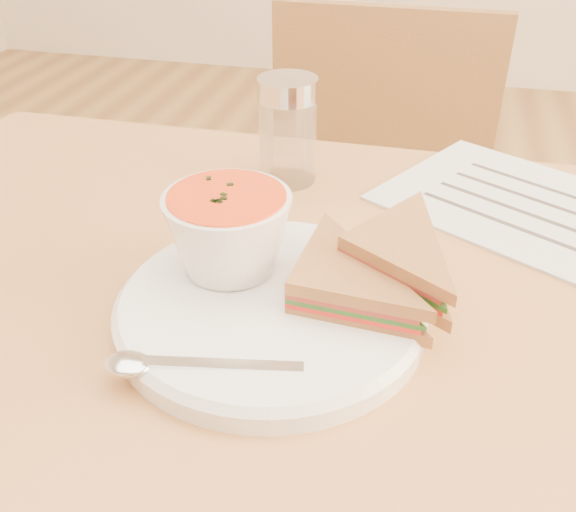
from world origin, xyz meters
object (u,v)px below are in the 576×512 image
(soup_bowl, at_px, (229,236))
(plate, at_px, (271,309))
(chair_far, at_px, (356,290))
(condiment_shaker, at_px, (288,131))

(soup_bowl, bearing_deg, plate, -36.12)
(chair_far, distance_m, condiment_shaker, 0.45)
(plate, height_order, condiment_shaker, condiment_shaker)
(plate, bearing_deg, chair_far, 88.13)
(chair_far, bearing_deg, condiment_shaker, 76.05)
(chair_far, height_order, condiment_shaker, condiment_shaker)
(plate, distance_m, soup_bowl, 0.07)
(chair_far, relative_size, soup_bowl, 7.96)
(chair_far, relative_size, condiment_shaker, 7.14)
(chair_far, height_order, plate, chair_far)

